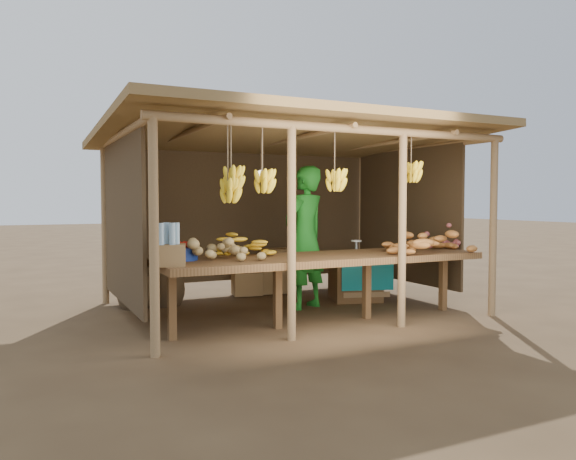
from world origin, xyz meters
name	(u,v)px	position (x,y,z in m)	size (l,w,h in m)	color
ground	(288,309)	(0.00, 0.00, 0.00)	(60.00, 60.00, 0.00)	brown
stall_structure	(287,164)	(-0.05, -0.07, 1.91)	(4.70, 3.50, 2.43)	#9A774F
counter	(324,260)	(0.00, -0.95, 0.74)	(3.90, 1.05, 0.80)	brown
potato_heap	(206,243)	(-1.42, -0.90, 0.98)	(1.04, 0.63, 0.37)	tan
sweet_potato_heap	(429,237)	(1.36, -1.17, 0.98)	(1.13, 0.68, 0.36)	#AB682C
onion_heap	(439,236)	(1.78, -0.88, 0.98)	(0.68, 0.41, 0.35)	#AE5654
banana_pile	(241,241)	(-0.91, -0.61, 0.98)	(0.66, 0.39, 0.35)	yellow
tomato_basin	(180,253)	(-1.65, -0.73, 0.88)	(0.38, 0.38, 0.20)	navy
bottle_box	(168,249)	(-1.90, -1.21, 0.96)	(0.40, 0.35, 0.42)	olive
vendor	(305,237)	(0.24, -0.03, 0.95)	(0.69, 0.45, 1.89)	#1C7E20
tarp_crate	(355,275)	(1.16, 0.16, 0.36)	(0.90, 0.83, 0.89)	brown
carton_stack	(266,275)	(0.22, 1.20, 0.30)	(0.97, 0.44, 0.68)	olive
burlap_sacks	(151,287)	(-1.59, 0.94, 0.28)	(0.91, 0.48, 0.64)	#4A3822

